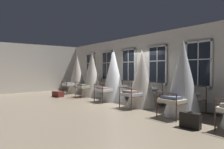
% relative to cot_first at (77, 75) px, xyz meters
% --- Properties ---
extents(ground, '(27.92, 27.92, 0.00)m').
position_rel_cot_first_xyz_m(ground, '(5.05, -0.06, -1.25)').
color(ground, gray).
extents(back_wall_with_windows, '(14.96, 0.10, 3.37)m').
position_rel_cot_first_xyz_m(back_wall_with_windows, '(5.05, 1.19, 0.44)').
color(back_wall_with_windows, silver).
rests_on(back_wall_with_windows, ground).
extents(end_wall_left, '(0.10, 6.51, 3.37)m').
position_rel_cot_first_xyz_m(end_wall_left, '(-2.43, -1.62, 0.44)').
color(end_wall_left, silver).
rests_on(end_wall_left, ground).
extents(window_bank, '(11.26, 0.10, 2.67)m').
position_rel_cot_first_xyz_m(window_bank, '(5.05, 1.07, -0.21)').
color(window_bank, black).
rests_on(window_bank, ground).
extents(cot_first, '(1.30, 1.88, 2.57)m').
position_rel_cot_first_xyz_m(cot_first, '(0.00, 0.00, 0.00)').
color(cot_first, '#4C3323').
rests_on(cot_first, ground).
extents(cot_second, '(1.30, 1.89, 2.66)m').
position_rel_cot_first_xyz_m(cot_second, '(1.95, 0.00, 0.04)').
color(cot_second, '#4C3323').
rests_on(cot_second, ground).
extents(cot_third, '(1.30, 1.88, 2.71)m').
position_rel_cot_first_xyz_m(cot_third, '(4.08, 0.01, 0.07)').
color(cot_third, '#4C3323').
rests_on(cot_third, ground).
extents(cot_fourth, '(1.30, 1.89, 2.50)m').
position_rel_cot_first_xyz_m(cot_fourth, '(6.09, 0.03, -0.03)').
color(cot_fourth, '#4C3323').
rests_on(cot_fourth, ground).
extents(cot_fifth, '(1.30, 1.89, 2.70)m').
position_rel_cot_first_xyz_m(cot_fifth, '(8.14, 0.00, 0.07)').
color(cot_fifth, '#4C3323').
rests_on(cot_fifth, ground).
extents(rug_second, '(0.80, 0.56, 0.01)m').
position_rel_cot_first_xyz_m(rug_second, '(2.00, -1.28, -1.24)').
color(rug_second, brown).
rests_on(rug_second, ground).
extents(suitcase_dark, '(0.58, 0.29, 0.47)m').
position_rel_cot_first_xyz_m(suitcase_dark, '(9.17, -1.14, -1.02)').
color(suitcase_dark, black).
rests_on(suitcase_dark, ground).
extents(travel_trunk, '(0.71, 0.53, 0.33)m').
position_rel_cot_first_xyz_m(travel_trunk, '(0.98, -1.74, -1.08)').
color(travel_trunk, '#5B231E').
rests_on(travel_trunk, ground).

